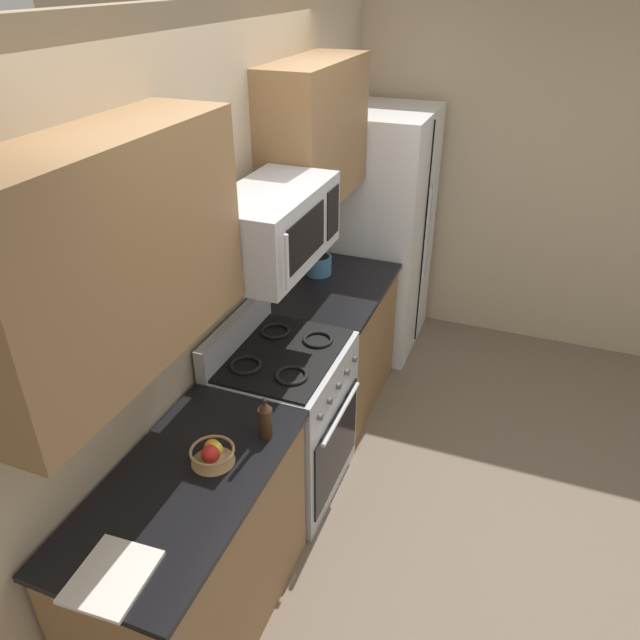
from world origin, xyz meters
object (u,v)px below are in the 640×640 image
object	(u,v)px
range_oven	(285,419)
cutting_board	(112,577)
utensil_crock	(318,264)
bottle_soy	(265,419)
microwave	(273,226)
refrigerator	(380,234)
fruit_basket	(212,454)

from	to	relation	value
range_oven	cutting_board	world-z (taller)	range_oven
range_oven	utensil_crock	size ratio (longest dim) A/B	3.25
cutting_board	bottle_soy	bearing A→B (deg)	-11.67
microwave	cutting_board	bearing A→B (deg)	-178.29
microwave	bottle_soy	world-z (taller)	microwave
refrigerator	utensil_crock	bearing A→B (deg)	165.60
range_oven	bottle_soy	xyz separation A→B (m)	(-0.61, -0.19, 0.53)
fruit_basket	utensil_crock	bearing A→B (deg)	7.45
cutting_board	bottle_soy	distance (m)	0.87
utensil_crock	fruit_basket	size ratio (longest dim) A/B	1.76
range_oven	cutting_board	distance (m)	1.53
range_oven	microwave	bearing A→B (deg)	90.01
refrigerator	range_oven	bearing A→B (deg)	179.45
microwave	fruit_basket	xyz separation A→B (m)	(-0.84, -0.08, -0.69)
fruit_basket	cutting_board	xyz separation A→B (m)	(-0.62, 0.04, -0.03)
refrigerator	bottle_soy	size ratio (longest dim) A/B	9.27
range_oven	fruit_basket	distance (m)	0.97
utensil_crock	bottle_soy	bearing A→B (deg)	-166.84
bottle_soy	cutting_board	bearing A→B (deg)	168.33
bottle_soy	refrigerator	bearing A→B (deg)	4.16
range_oven	fruit_basket	size ratio (longest dim) A/B	5.72
microwave	bottle_soy	bearing A→B (deg)	-160.26
fruit_basket	bottle_soy	bearing A→B (deg)	-30.96
range_oven	refrigerator	size ratio (longest dim) A/B	0.59
fruit_basket	microwave	bearing A→B (deg)	5.57
microwave	refrigerator	bearing A→B (deg)	-1.39
range_oven	fruit_basket	bearing A→B (deg)	-176.23
microwave	bottle_soy	size ratio (longest dim) A/B	3.94
refrigerator	bottle_soy	bearing A→B (deg)	-175.84
range_oven	microwave	distance (m)	1.17
refrigerator	fruit_basket	xyz separation A→B (m)	(-2.65, -0.04, 0.02)
microwave	fruit_basket	distance (m)	1.09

